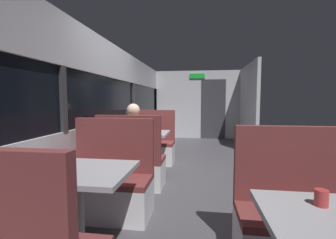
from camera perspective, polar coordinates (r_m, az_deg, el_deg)
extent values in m
cube|color=#423F44|center=(4.09, 5.99, -14.13)|extent=(3.30, 9.20, 0.02)
cube|color=#B2B2B7|center=(4.26, -13.98, -6.72)|extent=(0.08, 8.40, 0.95)
cube|color=#B2B2B7|center=(4.23, -14.42, 13.97)|extent=(0.08, 8.40, 0.60)
cube|color=black|center=(4.18, -14.35, 4.79)|extent=(0.03, 8.40, 0.75)
cube|color=#2D2D30|center=(2.91, -24.31, 4.56)|extent=(0.06, 0.08, 0.75)
cube|color=#2D2D30|center=(5.49, -8.49, 4.86)|extent=(0.06, 0.08, 0.75)
cube|color=#2D2D30|center=(8.21, -2.94, 4.88)|extent=(0.06, 0.08, 0.75)
cube|color=#B2B2B7|center=(8.07, 7.11, 3.61)|extent=(2.90, 0.08, 2.30)
cube|color=#333338|center=(8.03, 11.02, 2.48)|extent=(0.80, 0.04, 2.00)
cube|color=green|center=(8.05, 7.17, 10.52)|extent=(0.50, 0.03, 0.16)
cube|color=#B2B2B7|center=(7.00, 18.93, 3.20)|extent=(0.08, 2.40, 2.30)
cylinder|color=#9E9EA3|center=(2.26, -21.10, -20.79)|extent=(0.10, 0.10, 0.70)
cube|color=#99999E|center=(2.13, -21.40, -11.77)|extent=(0.90, 0.70, 0.04)
cube|color=silver|center=(2.87, -14.25, -18.35)|extent=(0.95, 0.50, 0.39)
cube|color=brown|center=(2.79, -14.35, -14.09)|extent=(0.95, 0.50, 0.06)
cube|color=brown|center=(2.89, -12.91, -6.12)|extent=(0.95, 0.08, 0.65)
cylinder|color=#9E9EA3|center=(4.27, -6.09, -8.27)|extent=(0.10, 0.10, 0.70)
cube|color=#99999E|center=(4.21, -6.13, -3.36)|extent=(0.90, 0.70, 0.04)
cube|color=silver|center=(3.70, -8.61, -12.87)|extent=(0.95, 0.50, 0.39)
cube|color=brown|center=(3.64, -8.65, -9.49)|extent=(0.95, 0.50, 0.06)
cube|color=brown|center=(3.37, -9.75, -4.49)|extent=(0.95, 0.08, 0.65)
cube|color=silver|center=(4.94, -4.19, -8.32)|extent=(0.95, 0.50, 0.39)
cube|color=brown|center=(4.89, -4.21, -5.75)|extent=(0.95, 0.50, 0.06)
cube|color=brown|center=(5.04, -3.73, -1.35)|extent=(0.95, 0.08, 0.65)
cube|color=brown|center=(2.18, 29.77, -20.08)|extent=(0.95, 0.50, 0.06)
cube|color=brown|center=(2.25, 28.15, -9.68)|extent=(0.95, 0.08, 0.65)
cube|color=#26262D|center=(3.69, -8.61, -12.43)|extent=(0.30, 0.36, 0.45)
cube|color=#8C664C|center=(3.62, -8.49, -4.24)|extent=(0.34, 0.22, 0.60)
sphere|color=beige|center=(3.60, -8.48, 2.28)|extent=(0.20, 0.20, 0.20)
cylinder|color=#8C664C|center=(3.85, -10.60, -3.43)|extent=(0.07, 0.28, 0.07)
cylinder|color=#8C664C|center=(3.74, -4.77, -3.60)|extent=(0.07, 0.28, 0.07)
cylinder|color=#B23333|center=(1.58, 33.38, -15.70)|extent=(0.07, 0.07, 0.09)
cylinder|color=#B23333|center=(2.08, -25.75, -10.52)|extent=(0.07, 0.07, 0.09)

